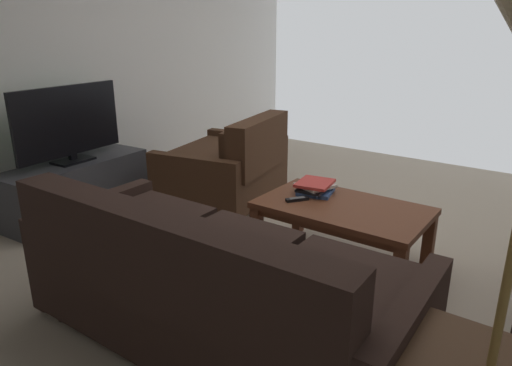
{
  "coord_description": "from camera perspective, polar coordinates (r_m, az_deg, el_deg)",
  "views": [
    {
      "loc": [
        -1.33,
        2.7,
        1.55
      ],
      "look_at": [
        0.26,
        0.51,
        0.64
      ],
      "focal_mm": 32.76,
      "sensor_mm": 36.0,
      "label": 1
    }
  ],
  "objects": [
    {
      "name": "ground_plane",
      "position": [
        3.39,
        8.86,
        -9.0
      ],
      "size": [
        4.99,
        5.91,
        0.01
      ],
      "primitive_type": "cube",
      "color": "tan"
    },
    {
      "name": "wall_right",
      "position": [
        4.69,
        -19.31,
        14.25
      ],
      "size": [
        0.12,
        5.91,
        2.56
      ],
      "primitive_type": "cube",
      "color": "white",
      "rests_on": "ground"
    },
    {
      "name": "sofa_main",
      "position": [
        2.34,
        -5.82,
        -12.25
      ],
      "size": [
        2.01,
        0.92,
        0.83
      ],
      "color": "black",
      "rests_on": "ground"
    },
    {
      "name": "loveseat_near",
      "position": [
        4.26,
        -3.33,
        2.0
      ],
      "size": [
        1.05,
        1.25,
        0.81
      ],
      "color": "black",
      "rests_on": "ground"
    },
    {
      "name": "coffee_table",
      "position": [
        3.18,
        10.49,
        -3.78
      ],
      "size": [
        1.1,
        0.65,
        0.42
      ],
      "color": "brown",
      "rests_on": "ground"
    },
    {
      "name": "tv_stand",
      "position": [
        4.3,
        -21.04,
        -0.55
      ],
      "size": [
        0.53,
        1.3,
        0.47
      ],
      "color": "#38383D",
      "rests_on": "ground"
    },
    {
      "name": "flat_tv",
      "position": [
        4.16,
        -21.94,
        6.81
      ],
      "size": [
        0.22,
        0.99,
        0.63
      ],
      "color": "black",
      "rests_on": "tv_stand"
    },
    {
      "name": "book_stack",
      "position": [
        3.34,
        7.23,
        -0.49
      ],
      "size": [
        0.29,
        0.31,
        0.09
      ],
      "color": "#385693",
      "rests_on": "coffee_table"
    },
    {
      "name": "tv_remote",
      "position": [
        3.19,
        5.05,
        -1.98
      ],
      "size": [
        0.13,
        0.16,
        0.02
      ],
      "color": "black",
      "rests_on": "coffee_table"
    }
  ]
}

